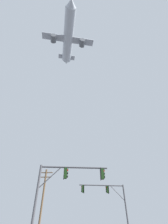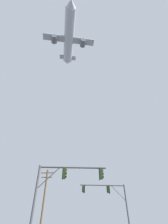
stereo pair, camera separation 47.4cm
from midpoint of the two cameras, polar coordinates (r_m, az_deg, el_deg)
signal_pole_near at (r=14.90m, az=-6.72°, el=-24.05°), size 6.12×0.94×5.62m
signal_pole_far at (r=24.65m, az=9.90°, el=-27.93°), size 6.40×1.20×5.85m
utility_pole at (r=27.86m, az=-13.87°, el=-27.99°), size 2.20×0.28×8.64m
airplane at (r=59.01m, az=-5.31°, el=25.64°), size 17.51×22.66×6.18m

